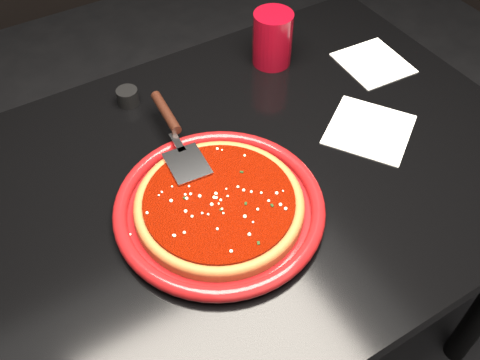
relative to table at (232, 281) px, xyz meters
The scene contains 13 objects.
floor 0.38m from the table, ahead, with size 4.00×4.00×0.01m, color black.
table is the anchor object (origin of this frame).
plate 0.40m from the table, 133.07° to the right, with size 0.37×0.37×0.03m, color maroon.
pizza_crust 0.40m from the table, 133.07° to the right, with size 0.29×0.29×0.01m, color brown.
pizza_crust_rim 0.41m from the table, 133.07° to the right, with size 0.29×0.29×0.02m, color brown.
pizza_sauce 0.41m from the table, 133.07° to the right, with size 0.26×0.26×0.01m, color #6C0C01.
parmesan_dusting 0.42m from the table, 133.07° to the right, with size 0.25×0.25×0.01m, color #F3ECC1, non-canonical shape.
basil_flecks 0.42m from the table, 133.07° to the right, with size 0.23×0.23×0.00m, color black, non-canonical shape.
pizza_server 0.44m from the table, 115.36° to the left, with size 0.08×0.28×0.02m, color silver, non-canonical shape.
cup 0.57m from the table, 44.41° to the left, with size 0.09×0.09×0.12m, color maroon.
napkin_a 0.48m from the table, ahead, with size 0.16×0.16×0.00m, color white.
napkin_b 0.60m from the table, 15.74° to the left, with size 0.14×0.15×0.00m, color white.
ramekin 0.49m from the table, 104.68° to the left, with size 0.04×0.04×0.03m, color black.
Camera 1 is at (-0.32, -0.57, 1.49)m, focal length 40.00 mm.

